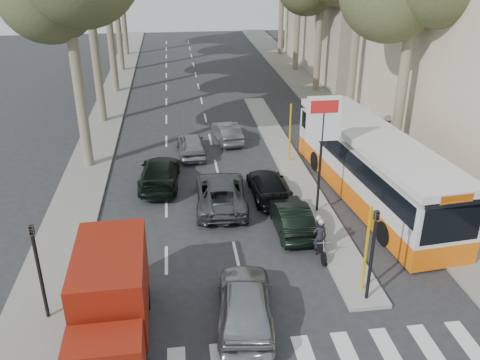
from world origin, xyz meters
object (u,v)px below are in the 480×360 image
(dark_hatchback, at_px, (291,217))
(red_truck, at_px, (111,300))
(city_bus, at_px, (372,165))
(silver_hatchback, at_px, (245,303))
(motorcycle, at_px, (319,236))

(dark_hatchback, distance_m, red_truck, 9.22)
(dark_hatchback, xyz_separation_m, city_bus, (4.50, 2.57, 1.12))
(silver_hatchback, relative_size, red_truck, 0.81)
(dark_hatchback, relative_size, city_bus, 0.31)
(red_truck, xyz_separation_m, city_bus, (11.47, 8.53, 0.22))
(motorcycle, bearing_deg, city_bus, 50.45)
(red_truck, bearing_deg, silver_hatchback, 3.02)
(dark_hatchback, relative_size, red_truck, 0.71)
(silver_hatchback, bearing_deg, dark_hatchback, -110.10)
(city_bus, xyz_separation_m, motorcycle, (-3.80, -4.45, -1.02))
(silver_hatchback, xyz_separation_m, motorcycle, (3.50, 3.77, -0.01))
(red_truck, height_order, motorcycle, red_truck)
(city_bus, distance_m, motorcycle, 5.94)
(city_bus, height_order, motorcycle, city_bus)
(dark_hatchback, height_order, red_truck, red_truck)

